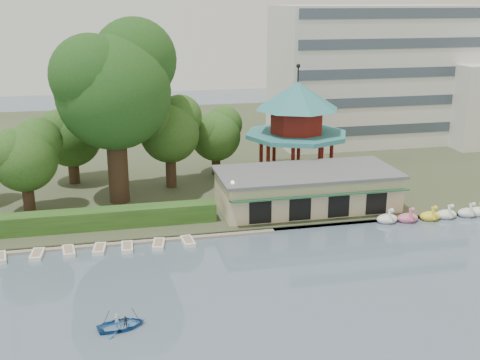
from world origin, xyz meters
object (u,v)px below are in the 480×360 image
object	(u,v)px
pavilion	(297,121)
rowboat_with_passengers	(121,322)
boathouse	(307,189)
big_tree	(114,82)
dock	(90,244)

from	to	relation	value
pavilion	rowboat_with_passengers	world-z (taller)	pavilion
boathouse	big_tree	size ratio (longest dim) A/B	0.97
dock	big_tree	size ratio (longest dim) A/B	1.77
pavilion	rowboat_with_passengers	size ratio (longest dim) A/B	2.68
dock	big_tree	xyz separation A→B (m)	(3.16, 10.99, 12.99)
boathouse	pavilion	world-z (taller)	pavilion
boathouse	pavilion	bearing A→B (deg)	78.72
pavilion	big_tree	world-z (taller)	big_tree
boathouse	dock	bearing A→B (deg)	-167.76
big_tree	pavilion	bearing A→B (deg)	10.36
big_tree	dock	bearing A→B (deg)	-106.04
pavilion	rowboat_with_passengers	xyz separation A→B (m)	(-21.72, -29.82, -7.02)
dock	rowboat_with_passengers	world-z (taller)	rowboat_with_passengers
big_tree	rowboat_with_passengers	distance (m)	28.93
dock	boathouse	size ratio (longest dim) A/B	1.83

